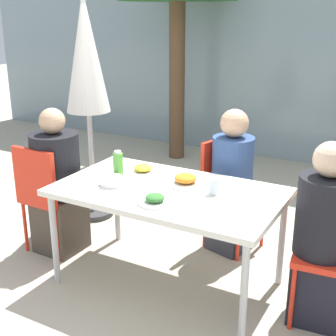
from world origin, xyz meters
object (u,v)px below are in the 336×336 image
(person_left, at_px, (57,187))
(chair_right, at_px, (331,240))
(chair_far, at_px, (227,184))
(salad_bowl, at_px, (111,181))
(chair_left, at_px, (46,191))
(closed_umbrella, at_px, (86,61))
(person_right, at_px, (322,240))
(drinking_cup, at_px, (214,187))
(person_far, at_px, (232,185))
(bottle, at_px, (118,165))

(person_left, height_order, chair_right, person_left)
(chair_far, xyz_separation_m, salad_bowl, (-0.50, -0.88, 0.23))
(chair_left, distance_m, closed_umbrella, 1.19)
(person_right, xyz_separation_m, drinking_cup, (-0.70, -0.03, 0.22))
(drinking_cup, bearing_deg, chair_right, 8.33)
(drinking_cup, bearing_deg, chair_left, -174.82)
(chair_left, height_order, person_right, person_right)
(chair_left, distance_m, person_far, 1.46)
(person_left, distance_m, chair_right, 2.06)
(person_left, bearing_deg, bottle, 0.68)
(closed_umbrella, relative_size, salad_bowl, 12.90)
(chair_left, xyz_separation_m, closed_umbrella, (-0.13, 0.74, 0.92))
(chair_right, relative_size, person_right, 0.76)
(chair_right, height_order, closed_umbrella, closed_umbrella)
(chair_left, bearing_deg, person_left, 57.93)
(person_right, distance_m, drinking_cup, 0.74)
(bottle, bearing_deg, salad_bowl, -75.08)
(chair_left, distance_m, drinking_cup, 1.39)
(bottle, bearing_deg, drinking_cup, 4.09)
(person_right, bearing_deg, bottle, -2.18)
(chair_far, bearing_deg, chair_left, -40.02)
(chair_far, bearing_deg, salad_bowl, -14.34)
(closed_umbrella, bearing_deg, person_left, -75.08)
(drinking_cup, relative_size, salad_bowl, 0.67)
(person_right, height_order, drinking_cup, person_right)
(person_left, xyz_separation_m, chair_far, (1.14, 0.74, -0.02))
(chair_left, relative_size, chair_far, 1.00)
(person_far, relative_size, salad_bowl, 7.39)
(chair_right, bearing_deg, chair_left, 1.04)
(salad_bowl, bearing_deg, person_far, 55.06)
(chair_left, xyz_separation_m, bottle, (0.65, 0.07, 0.29))
(chair_right, bearing_deg, person_right, 57.93)
(person_left, bearing_deg, chair_far, 34.36)
(person_left, bearing_deg, salad_bowl, -11.46)
(person_left, bearing_deg, drinking_cup, 3.25)
(person_left, bearing_deg, person_far, 30.49)
(chair_left, distance_m, bottle, 0.71)
(person_left, distance_m, salad_bowl, 0.68)
(chair_left, distance_m, chair_far, 1.44)
(person_right, distance_m, chair_far, 1.11)
(closed_umbrella, xyz_separation_m, bottle, (0.77, -0.67, -0.63))
(person_far, height_order, closed_umbrella, closed_umbrella)
(person_right, height_order, salad_bowl, person_right)
(chair_left, distance_m, person_left, 0.10)
(chair_far, distance_m, bottle, 0.97)
(bottle, bearing_deg, chair_far, 54.06)
(person_left, relative_size, drinking_cup, 11.15)
(chair_right, distance_m, closed_umbrella, 2.47)
(chair_far, relative_size, salad_bowl, 5.66)
(person_right, relative_size, salad_bowl, 7.41)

